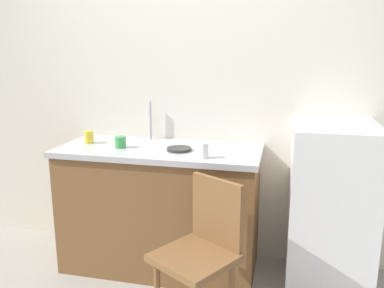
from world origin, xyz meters
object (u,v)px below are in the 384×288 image
at_px(hotplate, 179,149).
at_px(cup_green, 120,142).
at_px(refrigerator, 330,208).
at_px(cup_yellow, 89,137).
at_px(chair, 202,249).
at_px(cup_white, 204,150).

relative_size(hotplate, cup_green, 2.15).
relative_size(refrigerator, cup_yellow, 12.24).
relative_size(refrigerator, hotplate, 6.69).
xyz_separation_m(refrigerator, cup_yellow, (-1.74, 0.02, 0.40)).
bearing_deg(chair, cup_green, 173.35).
distance_m(refrigerator, cup_white, 0.94).
bearing_deg(refrigerator, chair, -140.43).
bearing_deg(cup_green, hotplate, 1.25).
height_order(hotplate, cup_yellow, cup_yellow).
xyz_separation_m(refrigerator, hotplate, (-1.03, -0.05, 0.36)).
bearing_deg(chair, refrigerator, 70.82).
bearing_deg(cup_green, chair, -37.90).
relative_size(refrigerator, cup_white, 11.41).
bearing_deg(hotplate, cup_yellow, 174.48).
bearing_deg(cup_green, cup_yellow, 164.59).
height_order(refrigerator, chair, refrigerator).
xyz_separation_m(refrigerator, cup_green, (-1.45, -0.06, 0.39)).
bearing_deg(hotplate, cup_white, -36.22).
xyz_separation_m(hotplate, cup_white, (0.20, -0.15, 0.04)).
xyz_separation_m(cup_white, cup_yellow, (-0.92, 0.22, -0.00)).
bearing_deg(cup_white, chair, -79.38).
relative_size(cup_green, cup_yellow, 0.85).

